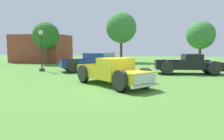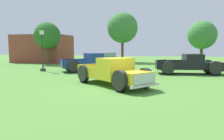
{
  "view_description": "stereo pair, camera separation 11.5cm",
  "coord_description": "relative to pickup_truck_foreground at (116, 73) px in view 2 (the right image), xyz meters",
  "views": [
    {
      "loc": [
        2.28,
        -11.24,
        2.27
      ],
      "look_at": [
        -0.54,
        0.92,
        0.9
      ],
      "focal_mm": 34.63,
      "sensor_mm": 36.0,
      "label": 1
    },
    {
      "loc": [
        2.39,
        -11.21,
        2.27
      ],
      "look_at": [
        -0.54,
        0.92,
        0.9
      ],
      "focal_mm": 34.63,
      "sensor_mm": 36.0,
      "label": 2
    }
  ],
  "objects": [
    {
      "name": "ground_plane",
      "position": [
        0.24,
        -0.68,
        -0.77
      ],
      "size": [
        80.0,
        80.0,
        0.0
      ],
      "primitive_type": "plane",
      "color": "#548C38"
    },
    {
      "name": "pickup_truck_foreground",
      "position": [
        0.0,
        0.0,
        0.0
      ],
      "size": [
        5.28,
        4.76,
        1.62
      ],
      "color": "yellow",
      "rests_on": "ground_plane"
    },
    {
      "name": "pickup_truck_behind_left",
      "position": [
        -3.65,
        7.12,
        0.02
      ],
      "size": [
        5.46,
        4.72,
        1.65
      ],
      "color": "navy",
      "rests_on": "ground_plane"
    },
    {
      "name": "pickup_truck_behind_right",
      "position": [
        4.99,
        6.89,
        0.01
      ],
      "size": [
        5.59,
        2.69,
        1.65
      ],
      "color": "black",
      "rests_on": "ground_plane"
    },
    {
      "name": "sedan_distant_a",
      "position": [
        -4.51,
        13.67,
        0.03
      ],
      "size": [
        3.46,
        4.91,
        1.52
      ],
      "color": "black",
      "rests_on": "ground_plane"
    },
    {
      "name": "lamp_post_near",
      "position": [
        -8.17,
        5.8,
        1.21
      ],
      "size": [
        0.36,
        0.36,
        3.77
      ],
      "color": "#2D2D33",
      "rests_on": "ground_plane"
    },
    {
      "name": "trash_can",
      "position": [
        -7.41,
        9.57,
        -0.29
      ],
      "size": [
        0.59,
        0.59,
        0.95
      ],
      "color": "orange",
      "rests_on": "ground_plane"
    },
    {
      "name": "oak_tree_east",
      "position": [
        -11.82,
        13.04,
        2.85
      ],
      "size": [
        3.33,
        3.33,
        5.31
      ],
      "color": "brown",
      "rests_on": "ground_plane"
    },
    {
      "name": "oak_tree_west",
      "position": [
        -3.25,
        18.91,
        4.13
      ],
      "size": [
        4.36,
        4.36,
        7.1
      ],
      "color": "brown",
      "rests_on": "ground_plane"
    },
    {
      "name": "oak_tree_center",
      "position": [
        7.42,
        18.7,
        2.97
      ],
      "size": [
        3.7,
        3.7,
        5.6
      ],
      "color": "brown",
      "rests_on": "ground_plane"
    },
    {
      "name": "brick_pavilion",
      "position": [
        -14.58,
        16.53,
        1.18
      ],
      "size": [
        7.34,
        5.41,
        3.89
      ],
      "color": "brown",
      "rests_on": "ground_plane"
    }
  ]
}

